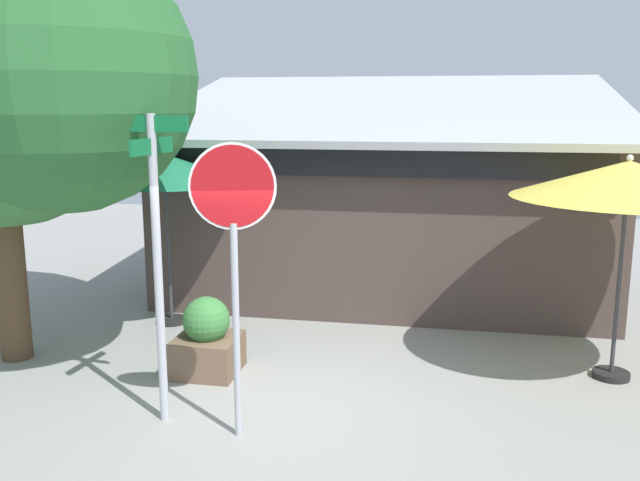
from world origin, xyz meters
The scene contains 8 objects.
ground_plane centered at (0.00, 0.00, -0.05)m, with size 28.00×28.00×0.10m, color gray.
cafe_building centered at (0.69, 5.05, 1.52)m, with size 7.79×5.20×3.87m.
street_sign_post centered at (-1.09, -0.82, 1.94)m, with size 0.85×0.79×3.22m.
stop_sign centered at (-0.21, -1.01, 2.09)m, with size 0.81×0.22×2.96m.
patio_umbrella_forest_green_left centered at (-2.33, 2.28, 2.36)m, with size 2.39×2.39×2.65m.
patio_umbrella_mustard_center centered at (3.84, 1.28, 2.43)m, with size 2.67×2.67×2.73m.
shade_tree centered at (-3.46, 0.38, 3.95)m, with size 5.08×4.57×6.35m.
sidewalk_planter centered at (-1.09, 0.50, 0.42)m, with size 0.77×0.77×0.98m.
Camera 1 is at (1.83, -7.18, 3.30)m, focal length 38.43 mm.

